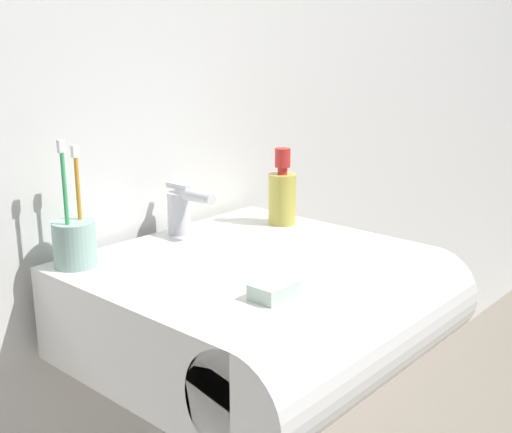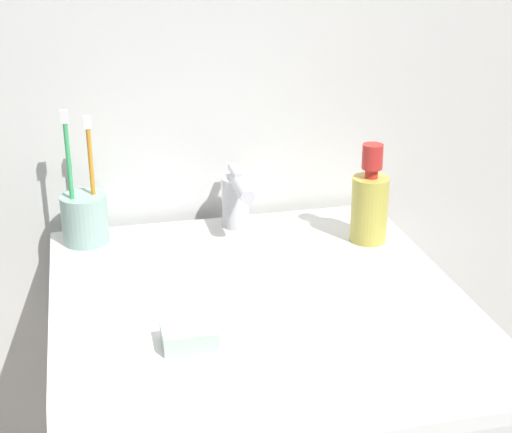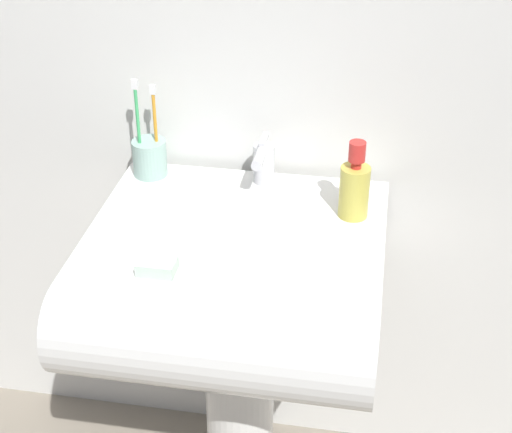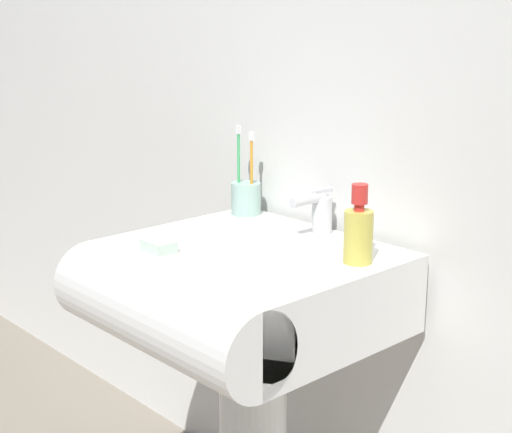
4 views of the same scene
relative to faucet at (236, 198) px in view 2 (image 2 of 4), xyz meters
name	(u,v)px [view 2 (image 2 of 4)]	position (x,y,z in m)	size (l,w,h in m)	color
sink_basin	(259,350)	(-0.02, -0.24, -0.14)	(0.56, 0.55, 0.17)	white
faucet	(236,198)	(0.00, 0.00, 0.00)	(0.04, 0.12, 0.10)	silver
toothbrush_cup	(85,217)	(-0.24, 0.00, -0.01)	(0.07, 0.07, 0.22)	#99BFB2
soap_bottle	(370,204)	(0.19, -0.09, 0.01)	(0.06, 0.06, 0.16)	gold
bar_soap	(189,336)	(-0.13, -0.34, -0.04)	(0.07, 0.05, 0.02)	silver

